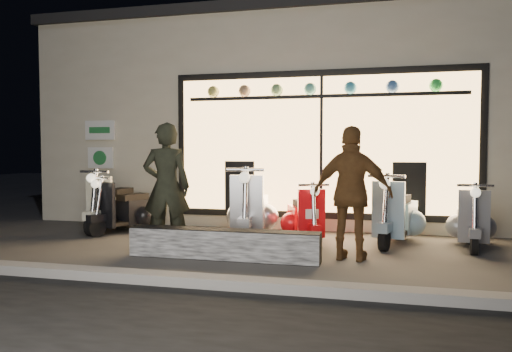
% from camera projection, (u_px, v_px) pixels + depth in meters
% --- Properties ---
extents(ground, '(40.00, 40.00, 0.00)m').
position_uv_depth(ground, '(250.00, 250.00, 7.24)').
color(ground, '#383533').
rests_on(ground, ground).
extents(kerb, '(40.00, 0.25, 0.12)m').
position_uv_depth(kerb, '(203.00, 281.00, 5.30)').
color(kerb, slate).
rests_on(kerb, ground).
extents(shop_building, '(10.20, 6.23, 4.20)m').
position_uv_depth(shop_building, '(303.00, 123.00, 11.95)').
color(shop_building, beige).
rests_on(shop_building, ground).
extents(graffiti_barrier, '(2.59, 0.28, 0.40)m').
position_uv_depth(graffiti_barrier, '(223.00, 244.00, 6.65)').
color(graffiti_barrier, black).
rests_on(graffiti_barrier, ground).
extents(scooter_silver, '(0.64, 1.59, 1.13)m').
position_uv_depth(scooter_silver, '(251.00, 211.00, 8.22)').
color(scooter_silver, black).
rests_on(scooter_silver, ground).
extents(scooter_red, '(0.72, 1.27, 0.92)m').
position_uv_depth(scooter_red, '(304.00, 218.00, 7.95)').
color(scooter_red, black).
rests_on(scooter_red, ground).
extents(scooter_black, '(0.80, 1.31, 0.96)m').
position_uv_depth(scooter_black, '(131.00, 210.00, 8.86)').
color(scooter_black, black).
rests_on(scooter_black, ground).
extents(scooter_cream, '(0.50, 1.48, 1.06)m').
position_uv_depth(scooter_cream, '(117.00, 206.00, 9.14)').
color(scooter_cream, black).
rests_on(scooter_cream, ground).
extents(scooter_blue, '(0.72, 1.48, 1.05)m').
position_uv_depth(scooter_blue, '(397.00, 216.00, 7.81)').
color(scooter_blue, black).
rests_on(scooter_blue, ground).
extents(scooter_grey, '(0.50, 1.32, 0.94)m').
position_uv_depth(scooter_grey, '(471.00, 221.00, 7.53)').
color(scooter_grey, black).
rests_on(scooter_grey, ground).
extents(man, '(0.77, 0.61, 1.85)m').
position_uv_depth(man, '(166.00, 187.00, 7.18)').
color(man, black).
rests_on(man, ground).
extents(woman, '(1.09, 0.57, 1.77)m').
position_uv_depth(woman, '(352.00, 193.00, 6.54)').
color(woman, brown).
rests_on(woman, ground).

